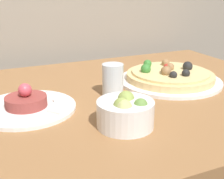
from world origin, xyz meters
TOP-DOWN VIEW (x-y plane):
  - dining_table at (0.00, 0.42)m, footprint 1.16×0.85m
  - pizza_plate at (0.20, 0.46)m, footprint 0.34×0.34m
  - tartare_plate at (-0.27, 0.41)m, footprint 0.25×0.25m
  - small_bowl at (-0.08, 0.22)m, footprint 0.13×0.13m
  - drinking_glass at (-0.02, 0.42)m, footprint 0.06×0.06m

SIDE VIEW (x-z plane):
  - dining_table at x=0.00m, z-range 0.27..1.03m
  - tartare_plate at x=-0.27m, z-range 0.73..0.80m
  - pizza_plate at x=0.20m, z-range 0.74..0.80m
  - small_bowl at x=-0.08m, z-range 0.75..0.83m
  - drinking_glass at x=-0.02m, z-range 0.75..0.85m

